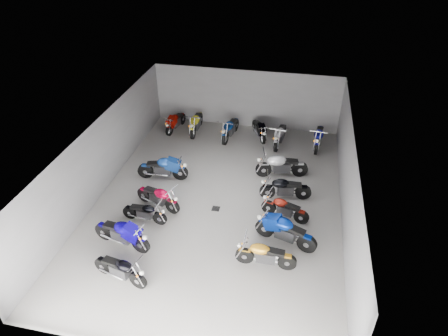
# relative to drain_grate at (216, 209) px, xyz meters

# --- Properties ---
(ground) EXTENTS (14.00, 14.00, 0.00)m
(ground) POSITION_rel_drain_grate_xyz_m (0.00, 0.50, -0.01)
(ground) COLOR #9B9893
(ground) RESTS_ON ground
(wall_back) EXTENTS (10.00, 0.10, 3.20)m
(wall_back) POSITION_rel_drain_grate_xyz_m (0.00, 7.50, 1.59)
(wall_back) COLOR gray
(wall_back) RESTS_ON ground
(wall_left) EXTENTS (0.10, 14.00, 3.20)m
(wall_left) POSITION_rel_drain_grate_xyz_m (-5.00, 0.50, 1.59)
(wall_left) COLOR gray
(wall_left) RESTS_ON ground
(wall_right) EXTENTS (0.10, 14.00, 3.20)m
(wall_right) POSITION_rel_drain_grate_xyz_m (5.00, 0.50, 1.59)
(wall_right) COLOR gray
(wall_right) RESTS_ON ground
(ceiling) EXTENTS (10.00, 14.00, 0.04)m
(ceiling) POSITION_rel_drain_grate_xyz_m (0.00, 0.50, 3.21)
(ceiling) COLOR black
(ceiling) RESTS_ON wall_back
(drain_grate) EXTENTS (0.32, 0.32, 0.01)m
(drain_grate) POSITION_rel_drain_grate_xyz_m (0.00, 0.00, 0.00)
(drain_grate) COLOR black
(drain_grate) RESTS_ON ground
(motorcycle_left_a) EXTENTS (2.03, 0.66, 0.91)m
(motorcycle_left_a) POSITION_rel_drain_grate_xyz_m (-2.23, -4.22, 0.49)
(motorcycle_left_a) COLOR black
(motorcycle_left_a) RESTS_ON ground
(motorcycle_left_b) EXTENTS (2.30, 0.71, 1.02)m
(motorcycle_left_b) POSITION_rel_drain_grate_xyz_m (-2.82, -2.71, 0.55)
(motorcycle_left_b) COLOR black
(motorcycle_left_b) RESTS_ON ground
(motorcycle_left_c) EXTENTS (1.85, 0.41, 0.81)m
(motorcycle_left_c) POSITION_rel_drain_grate_xyz_m (-2.51, -1.29, 0.44)
(motorcycle_left_c) COLOR black
(motorcycle_left_c) RESTS_ON ground
(motorcycle_left_d) EXTENTS (2.03, 0.86, 0.93)m
(motorcycle_left_d) POSITION_rel_drain_grate_xyz_m (-2.30, -0.35, 0.50)
(motorcycle_left_d) COLOR black
(motorcycle_left_d) RESTS_ON ground
(motorcycle_left_e) EXTENTS (2.29, 0.52, 1.01)m
(motorcycle_left_e) POSITION_rel_drain_grate_xyz_m (-2.77, 1.64, 0.54)
(motorcycle_left_e) COLOR black
(motorcycle_left_e) RESTS_ON ground
(motorcycle_right_b) EXTENTS (2.09, 0.40, 0.92)m
(motorcycle_right_b) POSITION_rel_drain_grate_xyz_m (2.31, -2.64, 0.50)
(motorcycle_right_b) COLOR black
(motorcycle_right_b) RESTS_ON ground
(motorcycle_right_c) EXTENTS (2.29, 0.88, 1.04)m
(motorcycle_right_c) POSITION_rel_drain_grate_xyz_m (2.87, -1.40, 0.56)
(motorcycle_right_c) COLOR black
(motorcycle_right_c) RESTS_ON ground
(motorcycle_right_d) EXTENTS (1.91, 0.64, 0.86)m
(motorcycle_right_d) POSITION_rel_drain_grate_xyz_m (2.75, 0.01, 0.46)
(motorcycle_right_d) COLOR black
(motorcycle_right_d) RESTS_ON ground
(motorcycle_right_e) EXTENTS (2.16, 0.55, 0.95)m
(motorcycle_right_e) POSITION_rel_drain_grate_xyz_m (2.67, 1.27, 0.51)
(motorcycle_right_e) COLOR black
(motorcycle_right_e) RESTS_ON ground
(motorcycle_right_f) EXTENTS (2.35, 0.70, 1.04)m
(motorcycle_right_f) POSITION_rel_drain_grate_xyz_m (2.37, 2.89, 0.56)
(motorcycle_right_f) COLOR black
(motorcycle_right_f) RESTS_ON ground
(motorcycle_back_a) EXTENTS (0.56, 2.04, 0.90)m
(motorcycle_back_a) POSITION_rel_drain_grate_xyz_m (-3.65, 6.22, 0.49)
(motorcycle_back_a) COLOR black
(motorcycle_back_a) RESTS_ON ground
(motorcycle_back_b) EXTENTS (0.46, 2.31, 1.02)m
(motorcycle_back_b) POSITION_rel_drain_grate_xyz_m (-2.48, 6.21, 0.55)
(motorcycle_back_b) COLOR black
(motorcycle_back_b) RESTS_ON ground
(motorcycle_back_c) EXTENTS (0.57, 2.28, 1.00)m
(motorcycle_back_c) POSITION_rel_drain_grate_xyz_m (-0.56, 5.94, 0.54)
(motorcycle_back_c) COLOR black
(motorcycle_back_c) RESTS_ON ground
(motorcycle_back_d) EXTENTS (0.96, 1.88, 0.89)m
(motorcycle_back_d) POSITION_rel_drain_grate_xyz_m (0.93, 6.29, 0.48)
(motorcycle_back_d) COLOR black
(motorcycle_back_d) RESTS_ON ground
(motorcycle_back_e) EXTENTS (0.53, 2.25, 0.99)m
(motorcycle_back_e) POSITION_rel_drain_grate_xyz_m (2.07, 5.78, 0.53)
(motorcycle_back_e) COLOR black
(motorcycle_back_e) RESTS_ON ground
(motorcycle_back_f) EXTENTS (0.51, 2.29, 1.01)m
(motorcycle_back_f) POSITION_rel_drain_grate_xyz_m (4.00, 5.95, 0.54)
(motorcycle_back_f) COLOR black
(motorcycle_back_f) RESTS_ON ground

